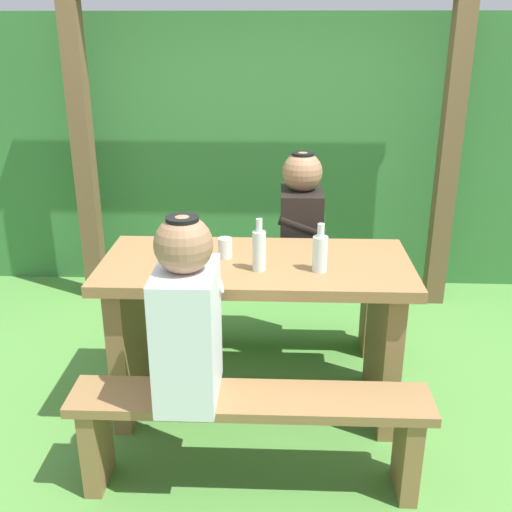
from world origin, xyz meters
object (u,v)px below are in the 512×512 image
at_px(bench_near, 250,422).
at_px(cell_phone, 189,250).
at_px(person_white_shirt, 187,317).
at_px(bottle_left, 320,252).
at_px(bottle_right, 259,249).
at_px(bench_far, 260,299).
at_px(drinking_glass, 225,248).
at_px(picnic_table, 256,310).
at_px(person_black_coat, 301,224).

relative_size(bench_near, cell_phone, 10.00).
bearing_deg(bench_near, person_white_shirt, 179.18).
distance_m(bottle_left, bottle_right, 0.26).
height_order(bench_far, cell_phone, cell_phone).
bearing_deg(person_white_shirt, drinking_glass, 81.59).
distance_m(bench_far, drinking_glass, 0.74).
height_order(picnic_table, bottle_right, bottle_right).
xyz_separation_m(person_black_coat, drinking_glass, (-0.36, -0.52, 0.05)).
bearing_deg(picnic_table, bottle_left, -20.41).
xyz_separation_m(bottle_left, cell_phone, (-0.60, 0.21, -0.08)).
xyz_separation_m(picnic_table, person_white_shirt, (-0.23, -0.56, 0.24)).
bearing_deg(bottle_left, cell_phone, 160.48).
bearing_deg(picnic_table, bench_far, 90.00).
distance_m(person_white_shirt, bottle_left, 0.69).
height_order(person_white_shirt, person_black_coat, same).
distance_m(drinking_glass, bottle_right, 0.22).
relative_size(picnic_table, bottle_left, 6.54).
distance_m(bench_far, bottle_right, 0.87).
height_order(bench_near, bottle_left, bottle_left).
bearing_deg(bottle_left, person_white_shirt, -138.13).
height_order(bottle_right, cell_phone, bottle_right).
bearing_deg(cell_phone, bottle_left, 6.99).
height_order(person_black_coat, bottle_left, person_black_coat).
bearing_deg(person_white_shirt, bottle_right, 61.35).
bearing_deg(person_black_coat, drinking_glass, -124.67).
distance_m(drinking_glass, bottle_left, 0.45).
xyz_separation_m(person_black_coat, bottle_left, (0.06, -0.66, 0.09)).
xyz_separation_m(bench_far, person_white_shirt, (-0.23, -1.13, 0.45)).
height_order(bench_far, bottle_left, bottle_left).
height_order(bench_far, drinking_glass, drinking_glass).
height_order(bottle_left, bottle_right, bottle_right).
bearing_deg(bottle_left, person_black_coat, 95.13).
distance_m(bench_near, person_black_coat, 1.23).
distance_m(person_black_coat, bottle_left, 0.67).
height_order(person_white_shirt, bottle_left, person_white_shirt).
bearing_deg(bench_far, bench_near, -90.00).
relative_size(picnic_table, bottle_right, 6.02).
bearing_deg(drinking_glass, person_black_coat, 55.33).
bearing_deg(person_black_coat, bench_far, 179.13).
relative_size(picnic_table, cell_phone, 10.00).
relative_size(bench_near, drinking_glass, 14.96).
bearing_deg(bench_far, bottle_left, -67.33).
height_order(person_black_coat, drinking_glass, person_black_coat).
bearing_deg(bottle_right, bottle_left, 0.46).
bearing_deg(cell_phone, person_white_shirt, -55.96).
xyz_separation_m(bench_far, cell_phone, (-0.32, -0.46, 0.46)).
height_order(bench_near, bottle_right, bottle_right).
distance_m(person_white_shirt, cell_phone, 0.68).
relative_size(bench_near, bottle_right, 6.02).
height_order(bench_near, drinking_glass, drinking_glass).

